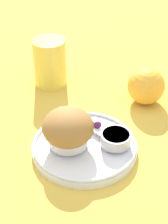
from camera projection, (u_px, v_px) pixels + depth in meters
ground_plane at (80, 140)px, 0.72m from camera, size 3.00×3.00×0.00m
plate at (85, 146)px, 0.69m from camera, size 0.19×0.19×0.02m
muffin at (68, 129)px, 0.66m from camera, size 0.09×0.09×0.07m
cream_ramekin at (116, 138)px, 0.67m from camera, size 0.06×0.06×0.02m
berry_pair at (94, 124)px, 0.71m from camera, size 0.03×0.02×0.02m
butter_knife at (87, 125)px, 0.72m from camera, size 0.15×0.09×0.00m
orange_fruit at (146, 86)px, 0.80m from camera, size 0.08×0.08×0.08m
juice_glass at (50, 63)px, 0.85m from camera, size 0.07×0.07×0.11m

